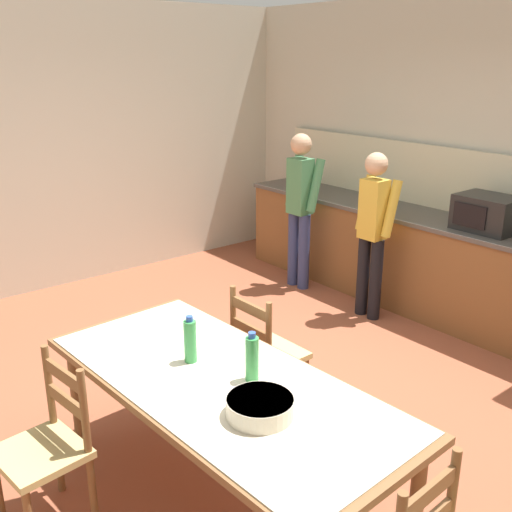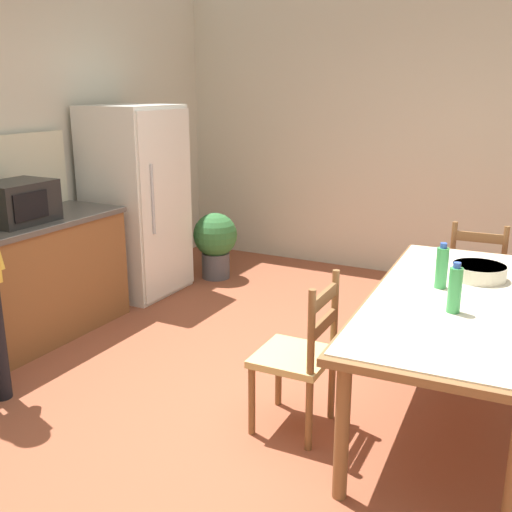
% 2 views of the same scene
% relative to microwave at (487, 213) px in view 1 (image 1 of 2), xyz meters
% --- Properties ---
extents(ground_plane, '(8.32, 8.32, 0.00)m').
position_rel_microwave_xyz_m(ground_plane, '(-0.21, -2.21, -1.08)').
color(ground_plane, brown).
extents(wall_back, '(6.52, 0.12, 2.90)m').
position_rel_microwave_xyz_m(wall_back, '(-0.21, 0.45, 0.37)').
color(wall_back, beige).
rests_on(wall_back, ground).
extents(wall_left, '(0.12, 5.20, 2.90)m').
position_rel_microwave_xyz_m(wall_left, '(-3.47, -2.21, 0.37)').
color(wall_left, beige).
rests_on(wall_left, ground).
extents(kitchen_counter, '(3.62, 0.66, 0.93)m').
position_rel_microwave_xyz_m(kitchen_counter, '(-0.98, 0.02, -0.61)').
color(kitchen_counter, brown).
rests_on(kitchen_counter, ground).
extents(counter_splashback, '(3.58, 0.03, 0.60)m').
position_rel_microwave_xyz_m(counter_splashback, '(-0.97, 0.33, 0.15)').
color(counter_splashback, beige).
rests_on(counter_splashback, kitchen_counter).
extents(microwave, '(0.50, 0.39, 0.30)m').
position_rel_microwave_xyz_m(microwave, '(0.00, 0.00, 0.00)').
color(microwave, black).
rests_on(microwave, kitchen_counter).
extents(dining_table, '(2.18, 1.05, 0.75)m').
position_rel_microwave_xyz_m(dining_table, '(0.35, -3.04, -0.40)').
color(dining_table, brown).
rests_on(dining_table, ground).
extents(bottle_near_centre, '(0.07, 0.07, 0.27)m').
position_rel_microwave_xyz_m(bottle_near_centre, '(0.08, -3.06, -0.20)').
color(bottle_near_centre, green).
rests_on(bottle_near_centre, dining_table).
extents(bottle_off_centre, '(0.07, 0.07, 0.27)m').
position_rel_microwave_xyz_m(bottle_off_centre, '(0.45, -2.92, -0.20)').
color(bottle_off_centre, green).
rests_on(bottle_off_centre, dining_table).
extents(serving_bowl, '(0.32, 0.32, 0.09)m').
position_rel_microwave_xyz_m(serving_bowl, '(0.73, -3.10, -0.27)').
color(serving_bowl, beige).
rests_on(serving_bowl, dining_table).
extents(chair_side_far_left, '(0.43, 0.41, 0.91)m').
position_rel_microwave_xyz_m(chair_side_far_left, '(-0.17, -2.31, -0.63)').
color(chair_side_far_left, brown).
rests_on(chair_side_far_left, ground).
extents(chair_side_near_left, '(0.46, 0.44, 0.91)m').
position_rel_microwave_xyz_m(chair_side_near_left, '(-0.09, -3.83, -0.63)').
color(chair_side_near_left, brown).
rests_on(chair_side_near_left, ground).
extents(person_at_sink, '(0.41, 0.28, 1.61)m').
position_rel_microwave_xyz_m(person_at_sink, '(-1.78, -0.50, -0.17)').
color(person_at_sink, navy).
rests_on(person_at_sink, ground).
extents(person_at_counter, '(0.39, 0.27, 1.55)m').
position_rel_microwave_xyz_m(person_at_counter, '(-0.80, -0.52, -0.21)').
color(person_at_counter, black).
rests_on(person_at_counter, ground).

